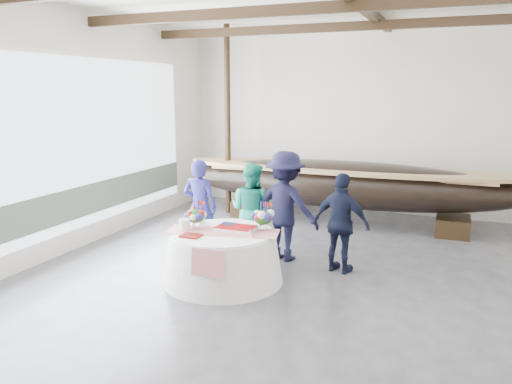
% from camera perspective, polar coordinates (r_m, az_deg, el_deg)
% --- Properties ---
extents(floor, '(10.00, 12.00, 0.01)m').
position_cam_1_polar(floor, '(7.28, 6.99, -12.90)').
color(floor, '#3D3D42').
rests_on(floor, ground).
extents(wall_back, '(10.00, 0.02, 4.50)m').
position_cam_1_polar(wall_back, '(12.55, 14.49, 7.81)').
color(wall_back, silver).
rests_on(wall_back, ground).
extents(wall_left, '(0.02, 12.00, 4.50)m').
position_cam_1_polar(wall_left, '(9.28, -24.13, 5.92)').
color(wall_left, silver).
rests_on(wall_left, ground).
extents(pavilion_structure, '(9.80, 11.76, 4.50)m').
position_cam_1_polar(pavilion_structure, '(7.45, 9.47, 19.13)').
color(pavilion_structure, black).
rests_on(pavilion_structure, ground).
extents(open_bay, '(0.03, 7.00, 3.20)m').
position_cam_1_polar(open_bay, '(10.00, -19.63, 4.17)').
color(open_bay, silver).
rests_on(open_bay, ground).
extents(longboat_display, '(7.72, 1.54, 1.45)m').
position_cam_1_polar(longboat_display, '(11.38, 10.14, 0.90)').
color(longboat_display, black).
rests_on(longboat_display, ground).
extents(banquet_table, '(1.91, 1.91, 0.82)m').
position_cam_1_polar(banquet_table, '(8.01, -3.78, -7.36)').
color(banquet_table, white).
rests_on(banquet_table, ground).
extents(tabletop_items, '(1.84, 1.03, 0.40)m').
position_cam_1_polar(tabletop_items, '(7.98, -3.53, -3.26)').
color(tabletop_items, red).
rests_on(tabletop_items, banquet_table).
extents(guest_woman_blue, '(0.67, 0.47, 1.78)m').
position_cam_1_polar(guest_woman_blue, '(9.25, -6.41, -1.70)').
color(guest_woman_blue, navy).
rests_on(guest_woman_blue, ground).
extents(guest_woman_teal, '(0.92, 0.77, 1.72)m').
position_cam_1_polar(guest_woman_teal, '(9.13, -0.55, -1.99)').
color(guest_woman_teal, teal).
rests_on(guest_woman_teal, ground).
extents(guest_man_left, '(1.37, 0.92, 1.96)m').
position_cam_1_polar(guest_man_left, '(8.86, 3.35, -1.63)').
color(guest_man_left, black).
rests_on(guest_man_left, ground).
extents(guest_man_right, '(1.06, 0.65, 1.68)m').
position_cam_1_polar(guest_man_right, '(8.37, 9.76, -3.55)').
color(guest_man_right, black).
rests_on(guest_man_right, ground).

